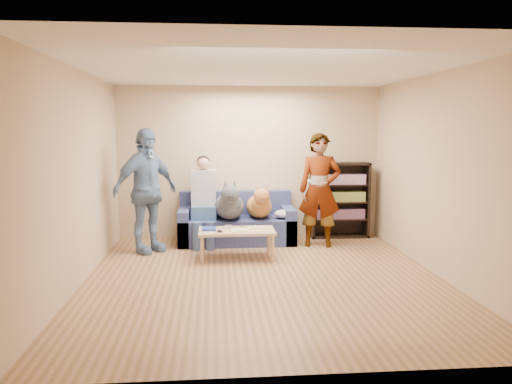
{
  "coord_description": "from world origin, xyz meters",
  "views": [
    {
      "loc": [
        -0.62,
        -6.08,
        1.88
      ],
      "look_at": [
        0.0,
        1.2,
        0.95
      ],
      "focal_mm": 35.0,
      "sensor_mm": 36.0,
      "label": 1
    }
  ],
  "objects": [
    {
      "name": "person_seated",
      "position": [
        -0.79,
        1.97,
        0.77
      ],
      "size": [
        0.4,
        0.73,
        1.47
      ],
      "color": "#415C90",
      "rests_on": "sofa"
    },
    {
      "name": "notebook_blue",
      "position": [
        -0.7,
        1.09,
        0.43
      ],
      "size": [
        0.2,
        0.26,
        0.03
      ],
      "primitive_type": "cube",
      "color": "navy",
      "rests_on": "coffee_table"
    },
    {
      "name": "wall_right",
      "position": [
        2.25,
        0.0,
        1.3
      ],
      "size": [
        0.0,
        5.0,
        5.0
      ],
      "primitive_type": "plane",
      "rotation": [
        1.57,
        0.0,
        -1.57
      ],
      "color": "tan",
      "rests_on": "ground"
    },
    {
      "name": "pen_black",
      "position": [
        -0.18,
        1.22,
        0.42
      ],
      "size": [
        0.13,
        0.08,
        0.01
      ],
      "primitive_type": "cylinder",
      "rotation": [
        0.0,
        1.57,
        -0.52
      ],
      "color": "black",
      "rests_on": "coffee_table"
    },
    {
      "name": "sofa",
      "position": [
        -0.25,
        2.1,
        0.28
      ],
      "size": [
        1.9,
        0.85,
        0.82
      ],
      "color": "#515B93",
      "rests_on": "ground"
    },
    {
      "name": "dog_gray",
      "position": [
        -0.37,
        1.86,
        0.67
      ],
      "size": [
        0.47,
        1.28,
        0.68
      ],
      "color": "#474A50",
      "rests_on": "sofa"
    },
    {
      "name": "controller_a",
      "position": [
        -0.02,
        1.14,
        0.43
      ],
      "size": [
        0.04,
        0.13,
        0.03
      ],
      "primitive_type": "cube",
      "color": "white",
      "rests_on": "coffee_table"
    },
    {
      "name": "ground",
      "position": [
        0.0,
        0.0,
        0.0
      ],
      "size": [
        5.0,
        5.0,
        0.0
      ],
      "primitive_type": "plane",
      "color": "brown",
      "rests_on": "ground"
    },
    {
      "name": "wallet",
      "position": [
        -0.55,
        0.92,
        0.43
      ],
      "size": [
        0.07,
        0.12,
        0.02
      ],
      "primitive_type": "cube",
      "color": "black",
      "rests_on": "coffee_table"
    },
    {
      "name": "headphone_cup_b",
      "position": [
        -0.1,
        1.1,
        0.43
      ],
      "size": [
        0.07,
        0.07,
        0.02
      ],
      "primitive_type": "cylinder",
      "color": "white",
      "rests_on": "coffee_table"
    },
    {
      "name": "bookshelf",
      "position": [
        1.55,
        2.33,
        0.68
      ],
      "size": [
        1.0,
        0.34,
        1.3
      ],
      "color": "black",
      "rests_on": "ground"
    },
    {
      "name": "held_controller",
      "position": [
        0.86,
        1.49,
        1.08
      ],
      "size": [
        0.06,
        0.13,
        0.03
      ],
      "primitive_type": "cube",
      "rotation": [
        0.0,
        0.0,
        0.15
      ],
      "color": "silver",
      "rests_on": "person_standing_right"
    },
    {
      "name": "person_standing_left",
      "position": [
        -1.65,
        1.52,
        0.95
      ],
      "size": [
        1.13,
        1.1,
        1.9
      ],
      "primitive_type": "imported",
      "rotation": [
        0.0,
        0.0,
        0.75
      ],
      "color": "#6F88B2",
      "rests_on": "ground"
    },
    {
      "name": "controller_b",
      "position": [
        0.06,
        1.06,
        0.43
      ],
      "size": [
        0.09,
        0.06,
        0.03
      ],
      "primitive_type": "cube",
      "color": "white",
      "rests_on": "coffee_table"
    },
    {
      "name": "person_standing_right",
      "position": [
        1.06,
        1.69,
        0.91
      ],
      "size": [
        0.73,
        0.56,
        1.81
      ],
      "primitive_type": "imported",
      "rotation": [
        0.0,
        0.0,
        -0.2
      ],
      "color": "gray",
      "rests_on": "ground"
    },
    {
      "name": "wall_front",
      "position": [
        0.0,
        -2.5,
        1.3
      ],
      "size": [
        4.5,
        0.0,
        4.5
      ],
      "primitive_type": "plane",
      "rotation": [
        -1.57,
        0.0,
        0.0
      ],
      "color": "tan",
      "rests_on": "ground"
    },
    {
      "name": "wall_back",
      "position": [
        0.0,
        2.5,
        1.3
      ],
      "size": [
        4.5,
        0.0,
        4.5
      ],
      "primitive_type": "plane",
      "rotation": [
        1.57,
        0.0,
        0.0
      ],
      "color": "tan",
      "rests_on": "ground"
    },
    {
      "name": "headphone_cup_a",
      "position": [
        -0.1,
        1.02,
        0.43
      ],
      "size": [
        0.07,
        0.07,
        0.02
      ],
      "primitive_type": "cylinder",
      "color": "silver",
      "rests_on": "coffee_table"
    },
    {
      "name": "papers",
      "position": [
        -0.25,
        0.94,
        0.43
      ],
      "size": [
        0.26,
        0.2,
        0.02
      ],
      "primitive_type": "cube",
      "color": "silver",
      "rests_on": "coffee_table"
    },
    {
      "name": "pen_orange",
      "position": [
        -0.32,
        0.88,
        0.42
      ],
      "size": [
        0.13,
        0.06,
        0.01
      ],
      "primitive_type": "cylinder",
      "rotation": [
        0.0,
        1.57,
        0.35
      ],
      "color": "orange",
      "rests_on": "coffee_table"
    },
    {
      "name": "wall_left",
      "position": [
        -2.25,
        0.0,
        1.3
      ],
      "size": [
        0.0,
        5.0,
        5.0
      ],
      "primitive_type": "plane",
      "rotation": [
        1.57,
        0.0,
        1.57
      ],
      "color": "tan",
      "rests_on": "ground"
    },
    {
      "name": "coffee_table",
      "position": [
        -0.3,
        1.04,
        0.37
      ],
      "size": [
        1.1,
        0.6,
        0.42
      ],
      "color": "tan",
      "rests_on": "ground"
    },
    {
      "name": "camera_silver",
      "position": [
        -0.42,
        1.16,
        0.45
      ],
      "size": [
        0.11,
        0.06,
        0.05
      ],
      "primitive_type": "cube",
      "color": "#B7B6BB",
      "rests_on": "coffee_table"
    },
    {
      "name": "ceiling",
      "position": [
        0.0,
        0.0,
        2.6
      ],
      "size": [
        5.0,
        5.0,
        0.0
      ],
      "primitive_type": "plane",
      "rotation": [
        3.14,
        0.0,
        0.0
      ],
      "color": "white",
      "rests_on": "ground"
    },
    {
      "name": "blanket",
      "position": [
        0.56,
        1.88,
        0.5
      ],
      "size": [
        0.4,
        0.34,
        0.14
      ],
      "primitive_type": "ellipsoid",
      "color": "#B8B9BD",
      "rests_on": "sofa"
    },
    {
      "name": "dog_tan",
      "position": [
        0.12,
        1.96,
        0.64
      ],
      "size": [
        0.42,
        1.17,
        0.6
      ],
      "color": "#C67F3C",
      "rests_on": "sofa"
    },
    {
      "name": "magazine",
      "position": [
        -0.22,
        0.96,
        0.44
      ],
      "size": [
        0.22,
        0.17,
        0.01
      ],
      "primitive_type": "cube",
      "color": "beige",
      "rests_on": "coffee_table"
    }
  ]
}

